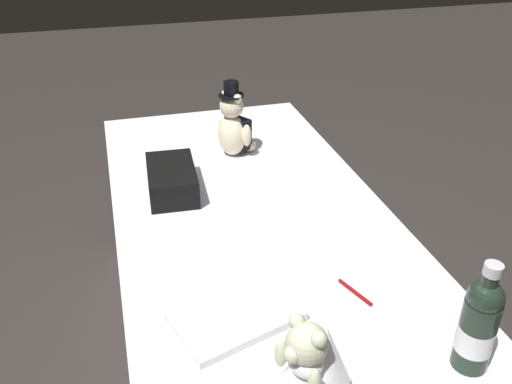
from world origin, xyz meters
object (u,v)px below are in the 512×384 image
(gift_case_black, at_px, (172,180))
(signing_pen, at_px, (354,291))
(teddy_bear_groom, at_px, (234,127))
(guestbook, at_px, (236,316))
(teddy_bear_bride, at_px, (310,367))
(champagne_bottle, at_px, (479,324))

(gift_case_black, bearing_deg, signing_pen, -150.06)
(teddy_bear_groom, bearing_deg, gift_case_black, 131.03)
(gift_case_black, distance_m, guestbook, 0.69)
(teddy_bear_bride, xyz_separation_m, guestbook, (0.27, 0.09, -0.08))
(teddy_bear_groom, bearing_deg, teddy_bear_bride, 173.83)
(gift_case_black, bearing_deg, teddy_bear_bride, -171.02)
(signing_pen, bearing_deg, champagne_bottle, -153.50)
(teddy_bear_groom, xyz_separation_m, champagne_bottle, (-1.20, -0.25, 0.01))
(teddy_bear_groom, height_order, signing_pen, teddy_bear_groom)
(champagne_bottle, xyz_separation_m, gift_case_black, (0.96, 0.53, -0.07))
(teddy_bear_bride, distance_m, gift_case_black, 0.96)
(gift_case_black, relative_size, guestbook, 0.96)
(champagne_bottle, bearing_deg, teddy_bear_groom, 11.76)
(teddy_bear_groom, relative_size, gift_case_black, 1.03)
(teddy_bear_groom, bearing_deg, champagne_bottle, -168.24)
(champagne_bottle, bearing_deg, gift_case_black, 28.91)
(champagne_bottle, xyz_separation_m, guestbook, (0.28, 0.47, -0.11))
(teddy_bear_groom, distance_m, signing_pen, 0.92)
(teddy_bear_bride, relative_size, champagne_bottle, 0.82)
(teddy_bear_groom, relative_size, champagne_bottle, 1.06)
(guestbook, bearing_deg, champagne_bottle, -137.65)
(teddy_bear_groom, distance_m, champagne_bottle, 1.23)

